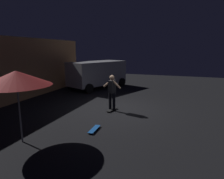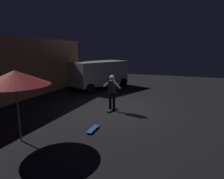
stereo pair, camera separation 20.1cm
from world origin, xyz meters
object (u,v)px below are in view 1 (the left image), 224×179
object	(u,v)px
skateboard_ridden	(112,110)
skateboard_spare	(94,129)
patio_umbrella	(16,78)
parked_van	(98,73)
skater	(112,90)

from	to	relation	value
skateboard_ridden	skateboard_spare	size ratio (longest dim) A/B	1.02
patio_umbrella	skateboard_ridden	distance (m)	4.80
parked_van	patio_umbrella	world-z (taller)	patio_umbrella
parked_van	skater	bearing A→B (deg)	-149.46
skater	skateboard_spare	bearing A→B (deg)	-175.69
parked_van	skateboard_spare	world-z (taller)	parked_van
parked_van	patio_umbrella	distance (m)	9.25
skateboard_ridden	skateboard_spare	bearing A→B (deg)	-175.69
patio_umbrella	skateboard_ridden	bearing A→B (deg)	-21.84
patio_umbrella	skateboard_ridden	size ratio (longest dim) A/B	2.86
patio_umbrella	skateboard_ridden	world-z (taller)	patio_umbrella
skater	parked_van	bearing A→B (deg)	30.54
parked_van	skateboard_spare	xyz separation A→B (m)	(-7.52, -3.17, -1.11)
patio_umbrella	skateboard_spare	xyz separation A→B (m)	(1.58, -1.80, -2.02)
parked_van	skater	distance (m)	5.88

